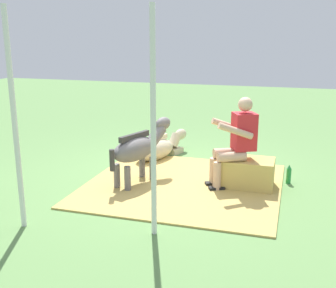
{
  "coord_description": "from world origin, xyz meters",
  "views": [
    {
      "loc": [
        -1.73,
        5.9,
        2.14
      ],
      "look_at": [
        0.03,
        0.09,
        0.55
      ],
      "focal_mm": 45.13,
      "sensor_mm": 36.0,
      "label": 1
    }
  ],
  "objects_px": {
    "soda_bottle": "(289,174)",
    "pony_lying": "(159,148)",
    "hay_bale": "(246,173)",
    "tent_pole_left": "(153,126)",
    "person_seated": "(236,140)",
    "pony_standing": "(139,148)",
    "tent_pole_right": "(15,122)"
  },
  "relations": [
    {
      "from": "person_seated",
      "to": "pony_standing",
      "type": "relative_size",
      "value": 1.0
    },
    {
      "from": "tent_pole_left",
      "to": "soda_bottle",
      "type": "bearing_deg",
      "value": -123.37
    },
    {
      "from": "pony_standing",
      "to": "soda_bottle",
      "type": "height_order",
      "value": "pony_standing"
    },
    {
      "from": "hay_bale",
      "to": "soda_bottle",
      "type": "xyz_separation_m",
      "value": [
        -0.59,
        -0.34,
        -0.07
      ]
    },
    {
      "from": "pony_standing",
      "to": "tent_pole_right",
      "type": "xyz_separation_m",
      "value": [
        0.76,
        1.74,
        0.68
      ]
    },
    {
      "from": "hay_bale",
      "to": "pony_lying",
      "type": "height_order",
      "value": "same"
    },
    {
      "from": "person_seated",
      "to": "tent_pole_right",
      "type": "height_order",
      "value": "tent_pole_right"
    },
    {
      "from": "pony_standing",
      "to": "hay_bale",
      "type": "bearing_deg",
      "value": -169.91
    },
    {
      "from": "person_seated",
      "to": "tent_pole_left",
      "type": "distance_m",
      "value": 1.89
    },
    {
      "from": "pony_standing",
      "to": "soda_bottle",
      "type": "xyz_separation_m",
      "value": [
        -2.11,
        -0.61,
        -0.4
      ]
    },
    {
      "from": "hay_bale",
      "to": "tent_pole_right",
      "type": "bearing_deg",
      "value": 41.37
    },
    {
      "from": "person_seated",
      "to": "pony_lying",
      "type": "relative_size",
      "value": 0.97
    },
    {
      "from": "pony_lying",
      "to": "tent_pole_left",
      "type": "xyz_separation_m",
      "value": [
        -0.85,
        2.76,
        1.03
      ]
    },
    {
      "from": "pony_standing",
      "to": "tent_pole_right",
      "type": "relative_size",
      "value": 0.53
    },
    {
      "from": "person_seated",
      "to": "tent_pole_left",
      "type": "xyz_separation_m",
      "value": [
        0.64,
        1.7,
        0.51
      ]
    },
    {
      "from": "hay_bale",
      "to": "tent_pole_left",
      "type": "distance_m",
      "value": 2.17
    },
    {
      "from": "soda_bottle",
      "to": "pony_standing",
      "type": "bearing_deg",
      "value": 16.09
    },
    {
      "from": "pony_standing",
      "to": "tent_pole_left",
      "type": "relative_size",
      "value": 0.53
    },
    {
      "from": "person_seated",
      "to": "pony_lying",
      "type": "bearing_deg",
      "value": -35.23
    },
    {
      "from": "hay_bale",
      "to": "person_seated",
      "type": "relative_size",
      "value": 0.6
    },
    {
      "from": "person_seated",
      "to": "tent_pole_right",
      "type": "xyz_separation_m",
      "value": [
        2.13,
        1.96,
        0.51
      ]
    },
    {
      "from": "hay_bale",
      "to": "person_seated",
      "type": "xyz_separation_m",
      "value": [
        0.15,
        0.05,
        0.5
      ]
    },
    {
      "from": "soda_bottle",
      "to": "pony_lying",
      "type": "bearing_deg",
      "value": -16.58
    },
    {
      "from": "hay_bale",
      "to": "person_seated",
      "type": "height_order",
      "value": "person_seated"
    },
    {
      "from": "hay_bale",
      "to": "pony_standing",
      "type": "xyz_separation_m",
      "value": [
        1.52,
        0.27,
        0.32
      ]
    },
    {
      "from": "tent_pole_right",
      "to": "hay_bale",
      "type": "bearing_deg",
      "value": -138.63
    },
    {
      "from": "pony_standing",
      "to": "tent_pole_left",
      "type": "xyz_separation_m",
      "value": [
        -0.74,
        1.48,
        0.68
      ]
    },
    {
      "from": "tent_pole_right",
      "to": "pony_standing",
      "type": "bearing_deg",
      "value": -113.59
    },
    {
      "from": "hay_bale",
      "to": "tent_pole_left",
      "type": "height_order",
      "value": "tent_pole_left"
    },
    {
      "from": "hay_bale",
      "to": "pony_lying",
      "type": "relative_size",
      "value": 0.59
    },
    {
      "from": "person_seated",
      "to": "soda_bottle",
      "type": "relative_size",
      "value": 4.53
    },
    {
      "from": "soda_bottle",
      "to": "tent_pole_left",
      "type": "xyz_separation_m",
      "value": [
        1.38,
        2.09,
        1.08
      ]
    }
  ]
}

